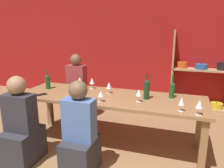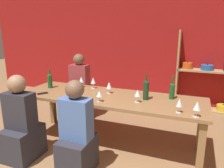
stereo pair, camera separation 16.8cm
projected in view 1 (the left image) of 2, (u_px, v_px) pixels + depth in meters
The scene contains 18 objects.
wall_back_red at pixel (147, 43), 4.89m from camera, with size 8.80×0.06×2.70m.
shelf_unit at pixel (200, 81), 4.55m from camera, with size 1.16×0.30×1.64m.
dining_table at pixel (110, 102), 3.08m from camera, with size 2.62×0.84×0.75m.
wine_bottle_green at pixel (147, 89), 2.90m from camera, with size 0.08×0.08×0.34m.
wine_bottle_dark at pixel (48, 81), 3.39m from camera, with size 0.07×0.07×0.31m.
wine_bottle_amber at pixel (172, 89), 2.95m from camera, with size 0.07×0.07×0.32m.
wine_glass_red_a at pixel (199, 105), 2.37m from camera, with size 0.08×0.08×0.17m.
wine_glass_red_b at pixel (101, 94), 2.80m from camera, with size 0.08×0.08×0.15m.
wine_glass_empty_a at pixel (73, 92), 2.82m from camera, with size 0.08×0.08×0.17m.
wine_glass_empty_b at pixel (139, 93), 2.79m from camera, with size 0.08×0.08×0.17m.
wine_glass_red_c at pixel (92, 81), 3.40m from camera, with size 0.08×0.08×0.18m.
wine_glass_white_a at pixel (109, 86), 3.16m from camera, with size 0.08×0.08×0.17m.
wine_glass_red_d at pixel (182, 102), 2.48m from camera, with size 0.07×0.07×0.17m.
wine_glass_empty_c at pixel (80, 80), 3.48m from camera, with size 0.08×0.08×0.17m.
cell_phone at pixel (41, 94), 3.11m from camera, with size 0.14×0.16×0.01m.
person_near_a at pixel (80, 140), 2.52m from camera, with size 0.36×0.44×1.13m.
person_far_a at pixel (77, 95), 4.04m from camera, with size 0.34×0.43×1.23m.
person_near_b at pixel (22, 131), 2.75m from camera, with size 0.38×0.48×1.13m.
Camera 1 is at (0.78, -1.14, 1.68)m, focal length 35.00 mm.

